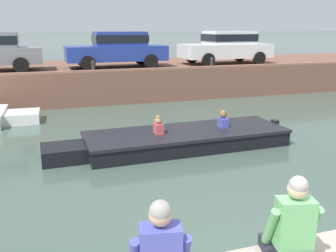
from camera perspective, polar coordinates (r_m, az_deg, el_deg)
ground_plane at (r=9.93m, az=-2.11°, el=-3.47°), size 400.00×400.00×0.00m
far_quay_wall at (r=18.29m, az=-9.92°, el=7.05°), size 60.00×6.00×1.38m
far_wall_coping at (r=15.38m, az=-8.43°, el=8.38°), size 60.00×0.24×0.08m
motorboat_passing at (r=9.94m, az=1.59°, el=-2.05°), size 6.57×1.90×0.93m
car_left_inner_blue at (r=16.86m, az=-7.72°, el=11.72°), size 4.36×1.93×1.54m
car_centre_white at (r=18.58m, az=8.93°, el=11.97°), size 4.38×2.11×1.54m
mooring_bollard_mid at (r=15.38m, az=-11.33°, el=9.00°), size 0.15×0.15×0.45m
mooring_bollard_east at (r=16.79m, az=6.68°, el=9.66°), size 0.15×0.15×0.45m
person_seated_right at (r=4.11m, az=18.33°, el=-14.66°), size 0.58×0.59×0.96m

